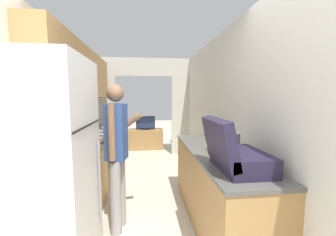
% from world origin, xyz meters
% --- Properties ---
extents(wall_left, '(0.38, 6.68, 2.50)m').
position_xyz_m(wall_left, '(-1.11, 1.96, 1.54)').
color(wall_left, silver).
rests_on(wall_left, ground_plane).
extents(wall_right, '(0.06, 6.68, 2.50)m').
position_xyz_m(wall_right, '(1.20, 1.54, 1.25)').
color(wall_right, silver).
rests_on(wall_right, ground_plane).
extents(wall_far_with_doorway, '(2.73, 0.06, 2.50)m').
position_xyz_m(wall_far_with_doorway, '(0.00, 4.31, 1.42)').
color(wall_far_with_doorway, silver).
rests_on(wall_far_with_doorway, ground_plane).
extents(counter_left, '(0.62, 3.01, 0.90)m').
position_xyz_m(counter_left, '(-0.87, 2.48, 0.45)').
color(counter_left, '#B2844C').
rests_on(counter_left, ground_plane).
extents(counter_right, '(0.62, 2.08, 0.90)m').
position_xyz_m(counter_right, '(0.87, 1.32, 0.45)').
color(counter_right, '#B2844C').
rests_on(counter_right, ground_plane).
extents(refrigerator, '(0.78, 0.75, 1.84)m').
position_xyz_m(refrigerator, '(-0.79, 0.62, 0.92)').
color(refrigerator, white).
rests_on(refrigerator, ground_plane).
extents(range_oven, '(0.66, 0.77, 1.04)m').
position_xyz_m(range_oven, '(-0.86, 2.59, 0.45)').
color(range_oven, '#B7B7BC').
rests_on(range_oven, ground_plane).
extents(person, '(0.54, 0.42, 1.67)m').
position_xyz_m(person, '(-0.31, 1.31, 0.90)').
color(person, '#9E9E9E').
rests_on(person, ground_plane).
extents(suitcase, '(0.49, 0.59, 0.46)m').
position_xyz_m(suitcase, '(0.79, 0.69, 1.04)').
color(suitcase, '#231E38').
rests_on(suitcase, counter_right).
extents(book_stack, '(0.28, 0.29, 0.05)m').
position_xyz_m(book_stack, '(0.88, 1.29, 0.92)').
color(book_stack, gold).
rests_on(book_stack, counter_right).
extents(tv_cabinet, '(0.99, 0.42, 0.58)m').
position_xyz_m(tv_cabinet, '(0.03, 4.96, 0.29)').
color(tv_cabinet, '#B2844C').
rests_on(tv_cabinet, ground_plane).
extents(television, '(0.54, 0.16, 0.39)m').
position_xyz_m(television, '(0.03, 4.92, 0.77)').
color(television, black).
rests_on(television, tv_cabinet).
extents(knife, '(0.07, 0.32, 0.02)m').
position_xyz_m(knife, '(-0.87, 3.26, 0.90)').
color(knife, '#B7B7BC').
rests_on(knife, counter_left).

